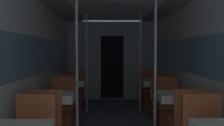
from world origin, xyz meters
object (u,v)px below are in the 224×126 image
(chair_left_near_2, at_px, (68,105))
(support_pole_right_2, at_px, (140,63))
(support_pole_left_2, at_px, (86,63))
(chair_right_far_1, at_px, (168,113))
(dining_table_left_2, at_px, (72,85))
(dining_table_right_2, at_px, (155,84))
(dining_table_right_1, at_px, (176,100))
(dining_table_left_1, at_px, (56,100))
(support_pole_right_1, at_px, (155,69))
(chair_right_far_2, at_px, (151,95))
(chair_right_near_2, at_px, (159,104))
(chair_left_far_2, at_px, (75,95))
(chair_left_far_1, at_px, (62,113))
(support_pole_left_1, at_px, (77,69))

(chair_left_near_2, distance_m, support_pole_right_2, 1.81)
(support_pole_left_2, xyz_separation_m, chair_right_far_1, (1.53, -1.22, -0.82))
(dining_table_left_2, height_order, dining_table_right_2, same)
(dining_table_right_1, height_order, chair_right_far_1, chair_right_far_1)
(dining_table_left_1, distance_m, chair_left_near_2, 1.26)
(support_pole_left_2, xyz_separation_m, dining_table_right_2, (1.53, 0.00, -0.48))
(support_pole_right_1, xyz_separation_m, chair_right_far_2, (0.33, 2.27, -0.82))
(support_pole_right_1, xyz_separation_m, chair_right_near_2, (0.33, 1.22, -0.82))
(chair_left_near_2, height_order, chair_right_far_2, same)
(chair_left_far_2, relative_size, chair_right_far_2, 1.00)
(dining_table_right_1, xyz_separation_m, chair_right_far_1, (-0.00, 0.53, -0.34))
(support_pole_left_2, relative_size, dining_table_right_2, 3.01)
(dining_table_right_1, bearing_deg, dining_table_right_2, 90.00)
(dining_table_left_1, bearing_deg, dining_table_right_1, 0.00)
(dining_table_left_1, xyz_separation_m, chair_left_near_2, (0.00, 1.22, -0.34))
(chair_left_far_1, distance_m, support_pole_right_1, 1.81)
(support_pole_left_2, bearing_deg, chair_left_near_2, -121.81)
(dining_table_left_1, bearing_deg, chair_right_near_2, 33.25)
(support_pole_right_1, relative_size, chair_right_near_2, 2.46)
(chair_right_near_2, bearing_deg, dining_table_left_1, -146.75)
(support_pole_left_1, height_order, dining_table_left_2, support_pole_left_1)
(support_pole_left_2, bearing_deg, support_pole_right_1, -55.51)
(dining_table_left_1, distance_m, support_pole_right_1, 1.60)
(chair_left_far_1, xyz_separation_m, chair_right_far_1, (1.85, 0.00, 0.00))
(support_pole_left_1, height_order, chair_right_far_1, support_pole_left_1)
(chair_left_far_1, xyz_separation_m, support_pole_left_2, (0.33, 1.22, 0.82))
(dining_table_left_2, relative_size, chair_right_far_2, 0.81)
(dining_table_right_2, bearing_deg, chair_right_near_2, -90.00)
(dining_table_left_2, relative_size, chair_right_near_2, 0.81)
(support_pole_left_2, bearing_deg, support_pole_right_2, 0.00)
(chair_left_far_1, bearing_deg, dining_table_left_1, 90.00)
(chair_left_far_1, bearing_deg, chair_left_near_2, -90.00)
(support_pole_left_1, relative_size, dining_table_left_2, 3.01)
(dining_table_right_1, height_order, chair_right_near_2, chair_right_near_2)
(chair_left_near_2, xyz_separation_m, dining_table_right_2, (1.85, 0.53, 0.34))
(chair_right_near_2, height_order, chair_right_far_2, same)
(dining_table_left_2, xyz_separation_m, support_pole_left_2, (0.33, 0.00, 0.48))
(dining_table_left_2, bearing_deg, dining_table_left_1, -90.00)
(support_pole_left_2, bearing_deg, dining_table_left_1, -100.65)
(chair_left_far_2, distance_m, chair_right_far_2, 1.85)
(dining_table_left_1, distance_m, chair_left_far_1, 0.63)
(chair_left_far_2, distance_m, support_pole_right_1, 2.86)
(chair_right_far_1, height_order, support_pole_right_1, support_pole_right_1)
(chair_left_far_2, height_order, dining_table_right_2, chair_left_far_2)
(dining_table_right_2, distance_m, chair_right_far_2, 0.63)
(dining_table_left_2, xyz_separation_m, dining_table_right_1, (1.85, -1.74, 0.00))
(dining_table_right_2, bearing_deg, dining_table_left_1, -136.75)
(chair_left_far_2, bearing_deg, support_pole_right_2, 160.89)
(support_pole_left_1, bearing_deg, support_pole_right_2, 55.51)
(dining_table_right_1, relative_size, support_pole_right_1, 0.33)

